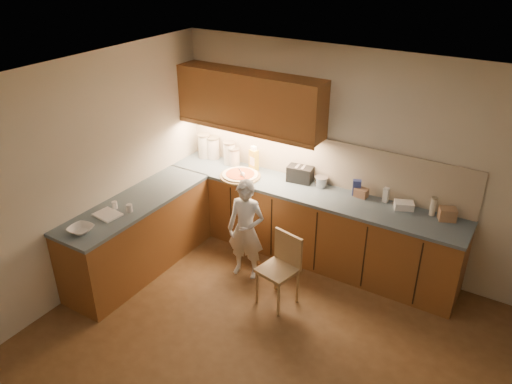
# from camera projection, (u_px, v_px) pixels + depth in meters

# --- Properties ---
(room) EXTENTS (4.54, 4.50, 2.62)m
(room) POSITION_uv_depth(u_px,v_px,m) (262.00, 200.00, 4.18)
(room) COLOR brown
(room) RESTS_ON ground
(l_counter) EXTENTS (3.77, 2.62, 0.92)m
(l_counter) POSITION_uv_depth(u_px,v_px,m) (250.00, 227.00, 6.12)
(l_counter) COLOR brown
(l_counter) RESTS_ON ground
(backsplash) EXTENTS (3.75, 0.02, 0.58)m
(backsplash) POSITION_uv_depth(u_px,v_px,m) (319.00, 160.00, 6.07)
(backsplash) COLOR #BEAF93
(backsplash) RESTS_ON l_counter
(upper_cabinets) EXTENTS (1.95, 0.36, 0.73)m
(upper_cabinets) POSITION_uv_depth(u_px,v_px,m) (250.00, 101.00, 6.08)
(upper_cabinets) COLOR brown
(upper_cabinets) RESTS_ON ground
(pizza_on_board) EXTENTS (0.52, 0.52, 0.21)m
(pizza_on_board) POSITION_uv_depth(u_px,v_px,m) (240.00, 175.00, 6.30)
(pizza_on_board) COLOR #A38651
(pizza_on_board) RESTS_ON l_counter
(child) EXTENTS (0.49, 0.36, 1.24)m
(child) POSITION_uv_depth(u_px,v_px,m) (246.00, 230.00, 5.76)
(child) COLOR silver
(child) RESTS_ON ground
(wooden_chair) EXTENTS (0.44, 0.44, 0.83)m
(wooden_chair) POSITION_uv_depth(u_px,v_px,m) (282.00, 264.00, 5.40)
(wooden_chair) COLOR tan
(wooden_chair) RESTS_ON ground
(mixing_bowl) EXTENTS (0.27, 0.27, 0.06)m
(mixing_bowl) POSITION_uv_depth(u_px,v_px,m) (81.00, 229.00, 5.14)
(mixing_bowl) COLOR white
(mixing_bowl) RESTS_ON l_counter
(canister_a) EXTENTS (0.17, 0.17, 0.34)m
(canister_a) POSITION_uv_depth(u_px,v_px,m) (204.00, 146.00, 6.79)
(canister_a) COLOR beige
(canister_a) RESTS_ON l_counter
(canister_b) EXTENTS (0.17, 0.17, 0.30)m
(canister_b) POSITION_uv_depth(u_px,v_px,m) (213.00, 148.00, 6.78)
(canister_b) COLOR white
(canister_b) RESTS_ON l_counter
(canister_c) EXTENTS (0.17, 0.17, 0.31)m
(canister_c) POSITION_uv_depth(u_px,v_px,m) (229.00, 153.00, 6.61)
(canister_c) COLOR silver
(canister_c) RESTS_ON l_counter
(canister_d) EXTENTS (0.15, 0.15, 0.24)m
(canister_d) POSITION_uv_depth(u_px,v_px,m) (234.00, 157.00, 6.57)
(canister_d) COLOR white
(canister_d) RESTS_ON l_counter
(oil_jug) EXTENTS (0.13, 0.11, 0.33)m
(oil_jug) POSITION_uv_depth(u_px,v_px,m) (254.00, 159.00, 6.43)
(oil_jug) COLOR gold
(oil_jug) RESTS_ON l_counter
(toaster) EXTENTS (0.33, 0.22, 0.20)m
(toaster) POSITION_uv_depth(u_px,v_px,m) (300.00, 174.00, 6.16)
(toaster) COLOR black
(toaster) RESTS_ON l_counter
(steel_pot) EXTENTS (0.16, 0.16, 0.12)m
(steel_pot) POSITION_uv_depth(u_px,v_px,m) (321.00, 182.00, 6.06)
(steel_pot) COLOR #ADADB2
(steel_pot) RESTS_ON l_counter
(blue_box) EXTENTS (0.11, 0.10, 0.19)m
(blue_box) POSITION_uv_depth(u_px,v_px,m) (357.00, 188.00, 5.84)
(blue_box) COLOR navy
(blue_box) RESTS_ON l_counter
(card_box_a) EXTENTS (0.16, 0.12, 0.11)m
(card_box_a) POSITION_uv_depth(u_px,v_px,m) (361.00, 193.00, 5.82)
(card_box_a) COLOR #A37658
(card_box_a) RESTS_ON l_counter
(white_bottle) EXTENTS (0.06, 0.06, 0.17)m
(white_bottle) POSITION_uv_depth(u_px,v_px,m) (386.00, 195.00, 5.69)
(white_bottle) COLOR silver
(white_bottle) RESTS_ON l_counter
(flat_pack) EXTENTS (0.25, 0.22, 0.08)m
(flat_pack) POSITION_uv_depth(u_px,v_px,m) (404.00, 205.00, 5.57)
(flat_pack) COLOR white
(flat_pack) RESTS_ON l_counter
(tall_jar) EXTENTS (0.07, 0.07, 0.22)m
(tall_jar) POSITION_uv_depth(u_px,v_px,m) (433.00, 206.00, 5.41)
(tall_jar) COLOR silver
(tall_jar) RESTS_ON l_counter
(card_box_b) EXTENTS (0.22, 0.20, 0.14)m
(card_box_b) POSITION_uv_depth(u_px,v_px,m) (447.00, 214.00, 5.34)
(card_box_b) COLOR #A47C58
(card_box_b) RESTS_ON l_counter
(dough_cloth) EXTENTS (0.30, 0.24, 0.02)m
(dough_cloth) POSITION_uv_depth(u_px,v_px,m) (107.00, 215.00, 5.45)
(dough_cloth) COLOR white
(dough_cloth) RESTS_ON l_counter
(spice_jar_a) EXTENTS (0.08, 0.08, 0.08)m
(spice_jar_a) POSITION_uv_depth(u_px,v_px,m) (115.00, 205.00, 5.58)
(spice_jar_a) COLOR white
(spice_jar_a) RESTS_ON l_counter
(spice_jar_b) EXTENTS (0.07, 0.07, 0.09)m
(spice_jar_b) POSITION_uv_depth(u_px,v_px,m) (129.00, 208.00, 5.51)
(spice_jar_b) COLOR silver
(spice_jar_b) RESTS_ON l_counter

